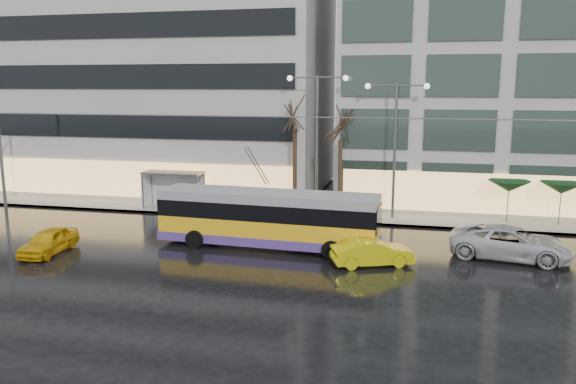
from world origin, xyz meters
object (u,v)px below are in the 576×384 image
(trolleybus, at_px, (268,220))
(bus_shelter, at_px, (169,181))
(street_lamp_near, at_px, (317,126))
(taxi_a, at_px, (49,241))

(trolleybus, bearing_deg, bus_shelter, 139.87)
(street_lamp_near, bearing_deg, trolleybus, -99.26)
(trolleybus, distance_m, bus_shelter, 11.93)
(trolleybus, height_order, bus_shelter, trolleybus)
(street_lamp_near, distance_m, taxi_a, 17.40)
(trolleybus, bearing_deg, taxi_a, -161.66)
(bus_shelter, bearing_deg, trolleybus, -40.13)
(trolleybus, distance_m, taxi_a, 11.38)
(trolleybus, xyz_separation_m, street_lamp_near, (1.27, 7.80, 4.51))
(bus_shelter, xyz_separation_m, street_lamp_near, (10.38, 0.11, 4.03))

